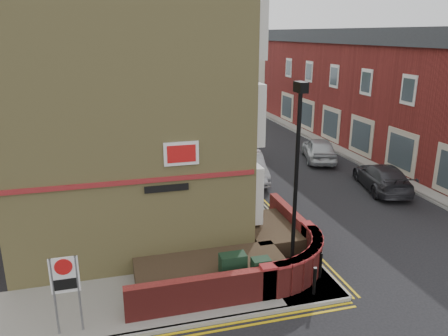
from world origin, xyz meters
TOP-DOWN VIEW (x-y plane):
  - ground at (0.00, 0.00)m, footprint 120.00×120.00m
  - pavement_corner at (-3.50, 1.50)m, footprint 13.00×3.00m
  - pavement_main at (2.00, 16.00)m, footprint 2.00×32.00m
  - pavement_far at (13.00, 13.00)m, footprint 4.00×40.00m
  - kerb_side at (-3.50, 0.00)m, footprint 13.00×0.15m
  - kerb_main_near at (3.00, 16.00)m, footprint 0.15×32.00m
  - kerb_main_far at (11.00, 13.00)m, footprint 0.15×40.00m
  - yellow_lines_main at (3.25, 16.00)m, footprint 0.28×32.00m
  - corner_building at (-2.84, 8.00)m, footprint 8.95×10.40m
  - garden_wall at (0.00, 2.50)m, footprint 6.80×6.00m
  - lamppost at (1.60, 1.20)m, footprint 0.25×0.50m
  - utility_cabinet_large at (-0.30, 1.30)m, footprint 0.80×0.45m
  - utility_cabinet_small at (0.50, 1.00)m, footprint 0.55×0.40m
  - bollard_near at (2.00, 0.40)m, footprint 0.11×0.11m
  - bollard_far at (2.60, 1.20)m, footprint 0.11×0.11m
  - zone_sign at (-5.00, 0.50)m, footprint 0.72×0.07m
  - far_terrace at (14.50, 17.00)m, footprint 5.40×30.40m
  - far_terrace_cream at (14.50, 38.00)m, footprint 5.40×12.40m
  - tree_near at (2.00, 14.05)m, footprint 3.64×3.65m
  - tree_mid at (2.00, 22.05)m, footprint 4.03×4.03m
  - tree_far at (2.00, 30.05)m, footprint 3.81×3.81m
  - traffic_light_assembly at (2.40, 25.00)m, footprint 0.20×0.16m
  - silver_car_near at (3.60, 11.62)m, footprint 2.13×4.61m
  - red_car_main at (3.99, 16.06)m, footprint 2.58×5.08m
  - grey_car_far at (9.68, 8.27)m, footprint 2.88×4.89m
  - silver_car_far at (9.06, 14.00)m, footprint 2.96×4.64m

SIDE VIEW (x-z plane):
  - ground at x=0.00m, z-range 0.00..0.00m
  - garden_wall at x=0.00m, z-range -0.60..0.60m
  - yellow_lines_main at x=3.25m, z-range 0.00..0.01m
  - pavement_corner at x=-3.50m, z-range 0.00..0.12m
  - pavement_main at x=2.00m, z-range 0.00..0.12m
  - pavement_far at x=13.00m, z-range 0.00..0.12m
  - kerb_side at x=-3.50m, z-range 0.00..0.12m
  - kerb_main_near at x=3.00m, z-range 0.00..0.12m
  - kerb_main_far at x=11.00m, z-range 0.00..0.12m
  - bollard_near at x=2.00m, z-range 0.12..1.02m
  - bollard_far at x=2.60m, z-range 0.12..1.02m
  - grey_car_far at x=9.68m, z-range 0.00..1.33m
  - utility_cabinet_small at x=0.50m, z-range 0.12..1.22m
  - red_car_main at x=3.99m, z-range 0.00..1.38m
  - utility_cabinet_large at x=-0.30m, z-range 0.12..1.32m
  - silver_car_near at x=3.60m, z-range 0.00..1.46m
  - silver_car_far at x=9.06m, z-range 0.00..1.47m
  - zone_sign at x=-5.00m, z-range 0.54..2.74m
  - traffic_light_assembly at x=2.40m, z-range 0.68..4.88m
  - lamppost at x=1.60m, z-range 0.19..6.49m
  - far_terrace at x=14.50m, z-range 0.04..8.04m
  - far_terrace_cream at x=14.50m, z-range 0.05..8.05m
  - tree_near at x=2.00m, z-range 1.35..8.05m
  - tree_far at x=2.00m, z-range 1.41..8.42m
  - tree_mid at x=2.00m, z-range 1.49..8.91m
  - corner_building at x=-2.84m, z-range -0.57..13.03m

